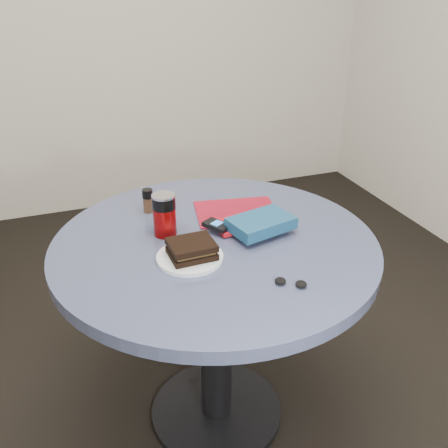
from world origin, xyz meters
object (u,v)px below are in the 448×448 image
object	(u,v)px
soda_can	(164,215)
headphones	(291,283)
magazine	(236,212)
mp3_player	(217,225)
novel	(261,223)
table	(215,284)
sandwich	(192,249)
plate	(190,258)
red_book	(239,224)
pepper_grinder	(148,200)

from	to	relation	value
soda_can	headphones	size ratio (longest dim) A/B	1.55
magazine	mp3_player	world-z (taller)	mp3_player
magazine	novel	world-z (taller)	novel
table	magazine	bearing A→B (deg)	49.65
sandwich	soda_can	xyz separation A→B (m)	(-0.03, 0.17, 0.03)
magazine	mp3_player	bearing A→B (deg)	-124.06
table	novel	bearing A→B (deg)	-4.52
table	soda_can	bearing A→B (deg)	146.29
plate	magazine	xyz separation A→B (m)	(0.24, 0.24, -0.00)
headphones	mp3_player	bearing A→B (deg)	103.85
sandwich	red_book	distance (m)	0.24
table	mp3_player	bearing A→B (deg)	62.98
table	pepper_grinder	bearing A→B (deg)	118.97
sandwich	magazine	xyz separation A→B (m)	(0.23, 0.24, -0.03)
soda_can	red_book	bearing A→B (deg)	-8.70
table	pepper_grinder	world-z (taller)	pepper_grinder
magazine	novel	xyz separation A→B (m)	(0.02, -0.17, 0.03)
novel	headphones	xyz separation A→B (m)	(-0.04, -0.29, -0.03)
sandwich	soda_can	bearing A→B (deg)	101.08
sandwich	table	bearing A→B (deg)	40.56
table	red_book	world-z (taller)	red_book
sandwich	novel	bearing A→B (deg)	16.46
mp3_player	pepper_grinder	bearing A→B (deg)	127.44
pepper_grinder	novel	distance (m)	0.41
sandwich	novel	size ratio (longest dim) A/B	0.67
sandwich	plate	bearing A→B (deg)	161.25
table	mp3_player	size ratio (longest dim) A/B	10.10
pepper_grinder	novel	xyz separation A→B (m)	(0.30, -0.28, -0.00)
novel	pepper_grinder	bearing A→B (deg)	123.15
pepper_grinder	magazine	bearing A→B (deg)	-21.46
pepper_grinder	red_book	bearing A→B (deg)	-40.71
pepper_grinder	headphones	world-z (taller)	pepper_grinder
magazine	headphones	xyz separation A→B (m)	(-0.03, -0.46, 0.01)
table	sandwich	size ratio (longest dim) A/B	7.67
headphones	soda_can	bearing A→B (deg)	121.75
mp3_player	plate	bearing A→B (deg)	-135.05
plate	soda_can	bearing A→B (deg)	99.36
table	pepper_grinder	size ratio (longest dim) A/B	12.22
plate	magazine	world-z (taller)	plate
soda_can	plate	bearing A→B (deg)	-80.64
novel	headphones	size ratio (longest dim) A/B	2.22
plate	headphones	world-z (taller)	headphones
magazine	red_book	bearing A→B (deg)	-96.88
plate	pepper_grinder	xyz separation A→B (m)	(-0.04, 0.35, 0.04)
magazine	novel	size ratio (longest dim) A/B	1.41
plate	red_book	size ratio (longest dim) A/B	1.21
sandwich	pepper_grinder	bearing A→B (deg)	97.84
pepper_grinder	plate	bearing A→B (deg)	-83.04
soda_can	novel	bearing A→B (deg)	-19.66
table	mp3_player	xyz separation A→B (m)	(0.02, 0.04, 0.19)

